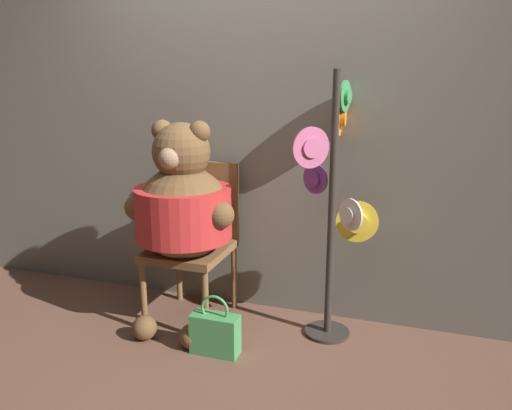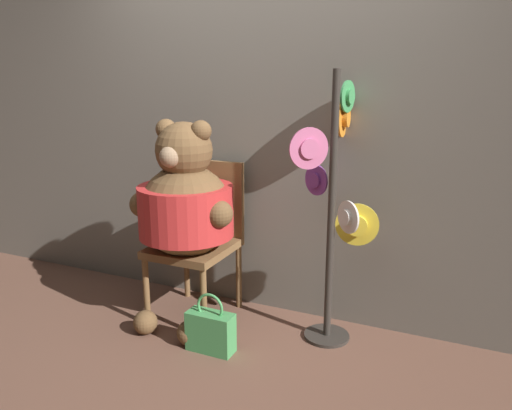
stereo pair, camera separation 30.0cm
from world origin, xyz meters
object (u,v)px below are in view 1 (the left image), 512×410
(chair, at_px, (195,235))
(teddy_bear, at_px, (183,207))
(hat_display_rack, at_px, (335,202))
(handbag_on_ground, at_px, (215,333))

(chair, relative_size, teddy_bear, 0.77)
(hat_display_rack, bearing_deg, chair, -179.04)
(chair, distance_m, teddy_bear, 0.30)
(hat_display_rack, distance_m, handbag_on_ground, 1.04)
(chair, bearing_deg, handbag_on_ground, -54.16)
(teddy_bear, xyz_separation_m, handbag_on_ground, (0.31, -0.26, -0.67))
(teddy_bear, bearing_deg, handbag_on_ground, -40.16)
(hat_display_rack, xyz_separation_m, handbag_on_ground, (-0.59, -0.46, -0.73))
(teddy_bear, relative_size, handbag_on_ground, 3.63)
(teddy_bear, bearing_deg, chair, 92.31)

